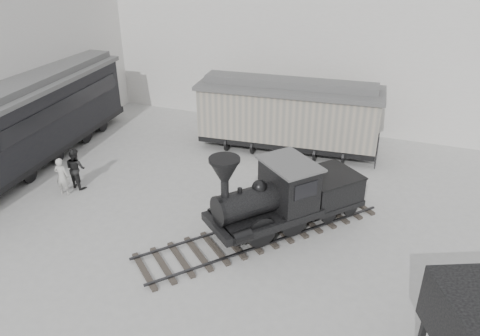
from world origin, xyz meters
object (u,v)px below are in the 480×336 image
at_px(passenger_coach, 23,123).
at_px(visitor_a, 62,177).
at_px(locomotive, 280,200).
at_px(boxcar, 288,114).
at_px(visitor_b, 76,168).

relative_size(passenger_coach, visitor_a, 8.55).
xyz_separation_m(locomotive, visitor_a, (-8.90, -0.71, -0.39)).
bearing_deg(locomotive, boxcar, 143.75).
distance_m(boxcar, visitor_b, 9.90).
bearing_deg(visitor_b, passenger_coach, -3.27).
height_order(visitor_a, visitor_b, visitor_b).
height_order(passenger_coach, visitor_a, passenger_coach).
distance_m(locomotive, passenger_coach, 12.22).
bearing_deg(locomotive, visitor_a, -135.12).
bearing_deg(visitor_b, boxcar, -123.29).
bearing_deg(visitor_a, boxcar, -142.19).
xyz_separation_m(passenger_coach, visitor_a, (3.25, -1.71, -1.21)).
height_order(boxcar, visitor_b, boxcar).
bearing_deg(boxcar, visitor_b, -141.50).
bearing_deg(locomotive, visitor_b, -139.61).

